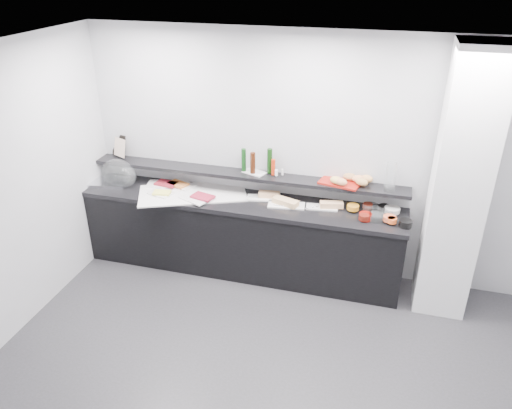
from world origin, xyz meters
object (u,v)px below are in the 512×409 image
(cloche_base, at_px, (109,182))
(carafe, at_px, (391,177))
(bread_tray, at_px, (341,182))
(sandwich_plate_mid, at_px, (286,205))
(framed_print, at_px, (119,145))
(condiment_tray, at_px, (255,172))

(cloche_base, bearing_deg, carafe, -7.14)
(cloche_base, height_order, bread_tray, bread_tray)
(sandwich_plate_mid, distance_m, bread_tray, 0.63)
(sandwich_plate_mid, relative_size, framed_print, 1.52)
(cloche_base, bearing_deg, bread_tray, -5.46)
(cloche_base, distance_m, carafe, 3.21)
(framed_print, bearing_deg, condiment_tray, 17.19)
(framed_print, xyz_separation_m, condiment_tray, (1.71, -0.08, -0.12))
(cloche_base, height_order, condiment_tray, condiment_tray)
(framed_print, distance_m, condiment_tray, 1.72)
(bread_tray, bearing_deg, framed_print, -169.53)
(cloche_base, height_order, carafe, carafe)
(sandwich_plate_mid, height_order, carafe, carafe)
(cloche_base, relative_size, bread_tray, 1.05)
(cloche_base, xyz_separation_m, condiment_tray, (1.72, 0.22, 0.24))
(sandwich_plate_mid, xyz_separation_m, bread_tray, (0.54, 0.21, 0.25))
(condiment_tray, distance_m, carafe, 1.47)
(sandwich_plate_mid, height_order, bread_tray, bread_tray)
(sandwich_plate_mid, distance_m, carafe, 1.13)
(condiment_tray, bearing_deg, cloche_base, -150.85)
(sandwich_plate_mid, height_order, framed_print, framed_print)
(condiment_tray, bearing_deg, framed_print, -160.84)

